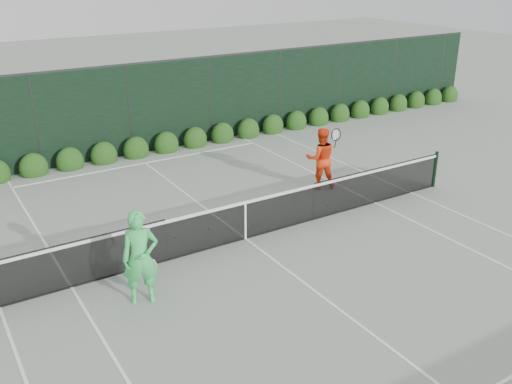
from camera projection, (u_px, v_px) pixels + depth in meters
ground at (245, 239)px, 13.56m from camera, size 80.00×80.00×0.00m
tennis_net at (244, 219)px, 13.35m from camera, size 12.90×0.10×1.07m
player_woman at (140, 258)px, 10.77m from camera, size 0.79×0.63×1.90m
player_man at (321, 158)px, 16.28m from camera, size 1.07×0.98×1.79m
court_lines at (245, 239)px, 13.56m from camera, size 11.03×23.83×0.01m
windscreen_fence at (318, 223)px, 10.86m from camera, size 32.00×21.07×3.06m
hedge_row at (136, 150)px, 19.09m from camera, size 31.66×0.65×0.94m
tennis_balls at (265, 219)px, 14.51m from camera, size 4.36×0.89×0.07m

